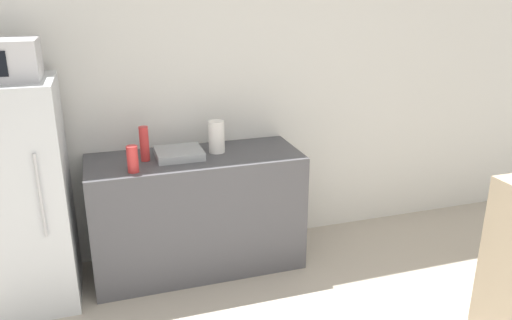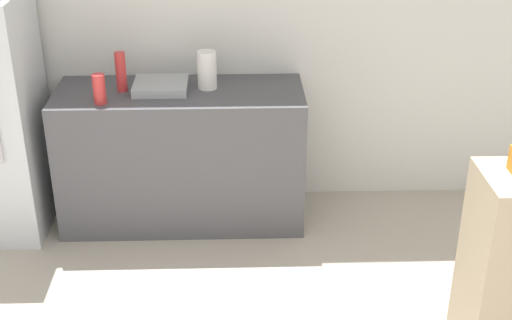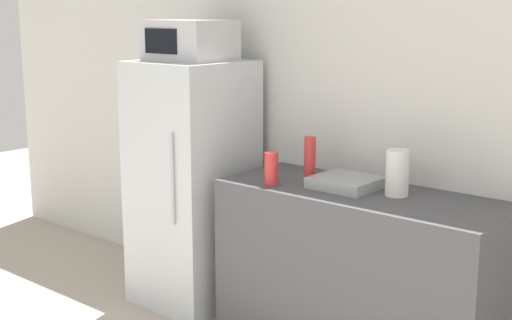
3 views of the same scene
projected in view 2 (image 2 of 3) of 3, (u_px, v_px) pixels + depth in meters
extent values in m
cube|color=silver|center=(218.00, 19.00, 4.71)|extent=(8.00, 0.06, 2.60)
cube|color=#4C4C51|center=(182.00, 156.00, 4.76)|extent=(1.60, 0.63, 0.92)
cube|color=#9EA3A8|center=(161.00, 86.00, 4.55)|extent=(0.34, 0.31, 0.06)
cylinder|color=red|center=(121.00, 72.00, 4.51)|extent=(0.07, 0.07, 0.26)
cylinder|color=red|center=(99.00, 89.00, 4.32)|extent=(0.08, 0.08, 0.19)
cylinder|color=white|center=(207.00, 70.00, 4.55)|extent=(0.12, 0.12, 0.25)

